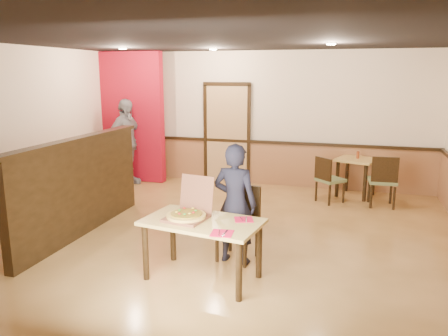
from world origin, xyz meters
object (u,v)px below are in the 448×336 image
object	(u,v)px
diner_chair	(240,219)
side_table	(356,167)
side_chair_left	(328,178)
passerby	(126,142)
side_chair_right	(383,179)
condiment	(358,155)
diner	(235,204)
pizza_box	(188,213)
main_table	(202,229)

from	to	relation	value
diner_chair	side_table	distance (m)	3.72
side_chair_left	passerby	world-z (taller)	passerby
side_chair_right	passerby	world-z (taller)	passerby
condiment	side_table	bearing A→B (deg)	-142.71
passerby	diner	bearing A→B (deg)	-121.44
diner	passerby	distance (m)	4.50
side_chair_right	passerby	bearing A→B (deg)	-5.96
side_table	pizza_box	size ratio (longest dim) A/B	1.53
side_chair_right	diner	size ratio (longest dim) A/B	0.62
side_table	main_table	bearing A→B (deg)	-112.39
side_table	pizza_box	xyz separation A→B (m)	(-1.88, -4.11, 0.20)
side_table	passerby	world-z (taller)	passerby
side_table	condiment	world-z (taller)	condiment
diner_chair	diner	size ratio (longest dim) A/B	0.62
side_chair_left	diner	distance (m)	3.15
side_chair_left	side_table	size ratio (longest dim) A/B	0.98
diner_chair	pizza_box	bearing A→B (deg)	-112.28
side_table	pizza_box	bearing A→B (deg)	-114.59
side_table	passerby	distance (m)	4.72
diner_chair	pizza_box	size ratio (longest dim) A/B	1.64
passerby	main_table	bearing A→B (deg)	-128.27
diner	pizza_box	xyz separation A→B (m)	(-0.41, -0.53, 0.01)
side_chair_left	side_chair_right	world-z (taller)	side_chair_right
side_table	diner	world-z (taller)	diner
side_chair_right	diner	xyz separation A→B (m)	(-1.92, -2.96, 0.25)
side_chair_left	side_table	world-z (taller)	side_chair_left
diner_chair	side_chair_left	bearing A→B (deg)	81.98
side_chair_left	condiment	size ratio (longest dim) A/B	6.19
condiment	side_chair_left	bearing A→B (deg)	-129.93
side_table	side_chair_left	bearing A→B (deg)	-129.62
passerby	side_table	bearing A→B (deg)	-71.82
side_chair_left	side_table	xyz separation A→B (m)	(0.49, 0.60, 0.10)
diner	condiment	world-z (taller)	diner
main_table	side_chair_left	world-z (taller)	side_chair_left
side_chair_left	diner	size ratio (longest dim) A/B	0.56
diner_chair	diner	distance (m)	0.29
diner	condiment	xyz separation A→B (m)	(1.48, 3.59, 0.05)
pizza_box	main_table	bearing A→B (deg)	1.36
diner_chair	side_chair_right	world-z (taller)	diner_chair
main_table	side_chair_left	distance (m)	3.74
main_table	side_table	size ratio (longest dim) A/B	1.63
passerby	condiment	size ratio (longest dim) A/B	13.24
diner	passerby	xyz separation A→B (m)	(-3.22, 3.14, 0.15)
side_chair_right	diner	distance (m)	3.54
main_table	condiment	distance (m)	4.49
main_table	diner_chair	world-z (taller)	diner_chair
diner	passerby	bearing A→B (deg)	-39.04
main_table	side_chair_right	bearing A→B (deg)	67.11
passerby	pizza_box	world-z (taller)	passerby
side_chair_left	condiment	distance (m)	0.86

